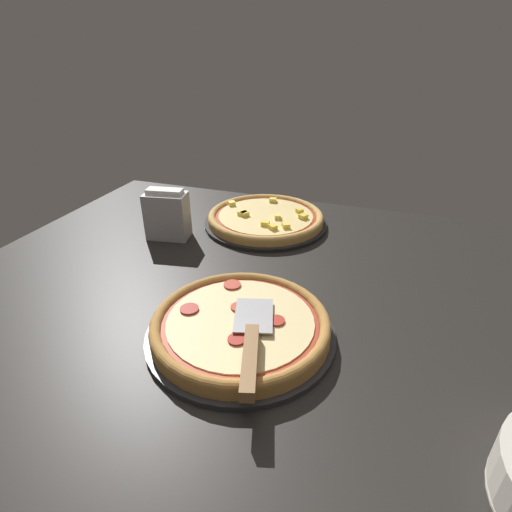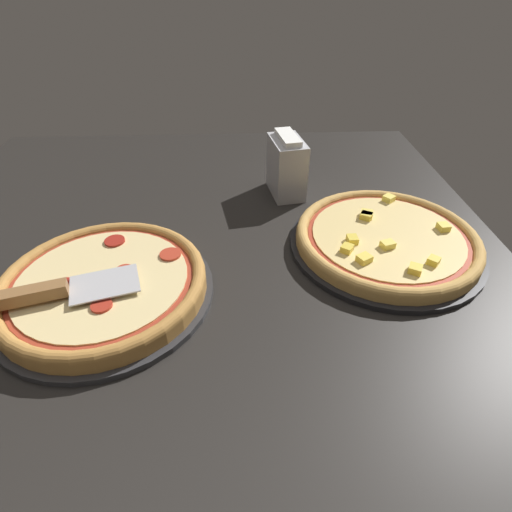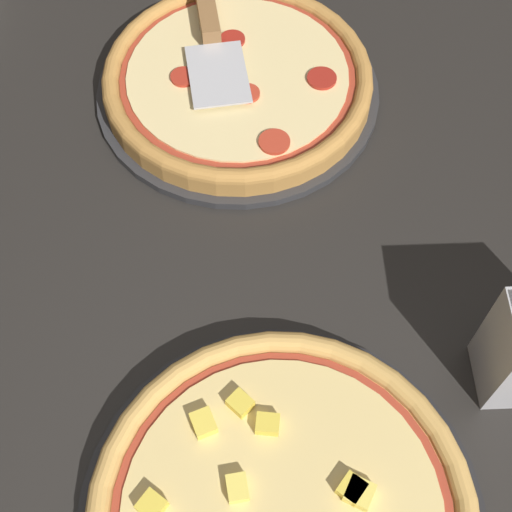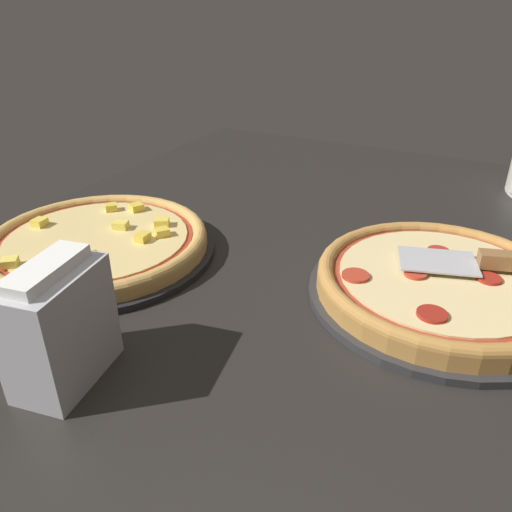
# 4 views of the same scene
# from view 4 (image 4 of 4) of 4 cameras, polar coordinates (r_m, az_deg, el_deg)

# --- Properties ---
(ground_plane) EXTENTS (1.36, 1.16, 0.04)m
(ground_plane) POSITION_cam_4_polar(r_m,az_deg,el_deg) (0.70, 9.32, -4.47)
(ground_plane) COLOR black
(pizza_pan_front) EXTENTS (0.34, 0.34, 0.01)m
(pizza_pan_front) POSITION_cam_4_polar(r_m,az_deg,el_deg) (0.70, 20.17, -4.22)
(pizza_pan_front) COLOR #2D2D30
(pizza_pan_front) RESTS_ON ground_plane
(pizza_front) EXTENTS (0.32, 0.32, 0.03)m
(pizza_front) POSITION_cam_4_polar(r_m,az_deg,el_deg) (0.69, 20.45, -2.69)
(pizza_front) COLOR #B77F3D
(pizza_front) RESTS_ON pizza_pan_front
(pizza_pan_back) EXTENTS (0.35, 0.35, 0.01)m
(pizza_pan_back) POSITION_cam_4_polar(r_m,az_deg,el_deg) (0.80, -17.48, 0.52)
(pizza_pan_back) COLOR black
(pizza_pan_back) RESTS_ON ground_plane
(pizza_back) EXTENTS (0.33, 0.33, 0.03)m
(pizza_back) POSITION_cam_4_polar(r_m,az_deg,el_deg) (0.79, -17.66, 1.68)
(pizza_back) COLOR tan
(pizza_back) RESTS_ON pizza_pan_back
(napkin_holder) EXTENTS (0.12, 0.08, 0.13)m
(napkin_holder) POSITION_cam_4_polar(r_m,az_deg,el_deg) (0.54, -21.64, -7.40)
(napkin_holder) COLOR #B2B2B7
(napkin_holder) RESTS_ON ground_plane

